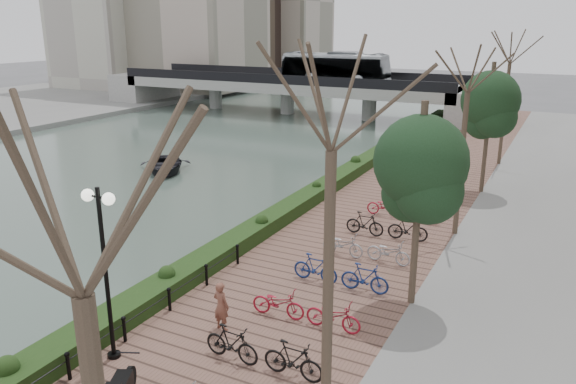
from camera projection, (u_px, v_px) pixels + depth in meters
The scene contains 10 objects.
river_water at pixel (165, 151), 41.96m from camera, with size 30.00×130.00×0.02m, color #4F6357.
promenade at pixel (376, 214), 27.22m from camera, with size 8.00×75.00×0.50m, color brown.
hedge at pixel (332, 182), 30.67m from camera, with size 1.10×56.00×0.60m, color #193212.
chain_fence at pixel (98, 348), 14.97m from camera, with size 0.10×14.10×0.70m.
lamppost at pixel (102, 238), 14.19m from camera, with size 1.02×0.32×4.78m.
pedestrian at pixel (221, 306), 16.34m from camera, with size 0.55×0.36×1.50m, color brown.
bicycle_parking at pixel (351, 262), 20.07m from camera, with size 2.40×19.89×1.00m.
street_trees at pixel (444, 180), 20.37m from camera, with size 3.20×37.12×6.80m.
bridge at pixel (297, 82), 57.56m from camera, with size 36.00×10.77×6.50m.
boat at pixel (165, 165), 35.77m from camera, with size 3.30×4.62×0.96m, color black.
Camera 1 is at (11.90, -7.37, 9.15)m, focal length 35.00 mm.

